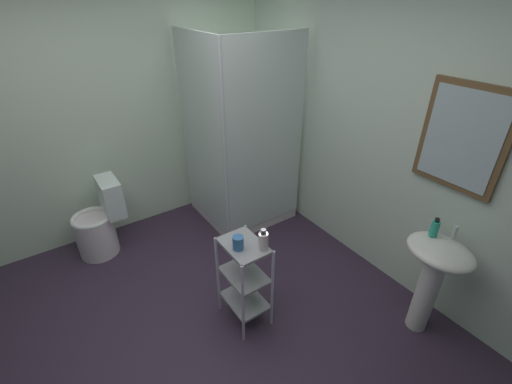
{
  "coord_description": "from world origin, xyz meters",
  "views": [
    {
      "loc": [
        1.65,
        -0.56,
        2.3
      ],
      "look_at": [
        -0.17,
        0.69,
        1.0
      ],
      "focal_mm": 24.31,
      "sensor_mm": 36.0,
      "label": 1
    }
  ],
  "objects": [
    {
      "name": "lotion_bottle_white",
      "position": [
        0.14,
        0.54,
        0.81
      ],
      "size": [
        0.07,
        0.07,
        0.17
      ],
      "color": "white",
      "rests_on": "storage_cart"
    },
    {
      "name": "wall_left",
      "position": [
        -1.85,
        0.0,
        1.25
      ],
      "size": [
        0.1,
        4.2,
        2.5
      ],
      "primitive_type": "cube",
      "color": "silver",
      "rests_on": "ground_plane"
    },
    {
      "name": "rinse_cup",
      "position": [
        0.04,
        0.4,
        0.79
      ],
      "size": [
        0.08,
        0.08,
        0.1
      ],
      "primitive_type": "cylinder",
      "color": "#3870B2",
      "rests_on": "storage_cart"
    },
    {
      "name": "toilet",
      "position": [
        -1.48,
        -0.26,
        0.31
      ],
      "size": [
        0.37,
        0.49,
        0.76
      ],
      "color": "white",
      "rests_on": "ground_plane"
    },
    {
      "name": "shower_stall",
      "position": [
        -1.21,
        1.18,
        0.46
      ],
      "size": [
        0.92,
        0.92,
        2.0
      ],
      "color": "white",
      "rests_on": "ground_plane"
    },
    {
      "name": "pedestal_sink",
      "position": [
        0.85,
        1.52,
        0.58
      ],
      "size": [
        0.46,
        0.37,
        0.81
      ],
      "color": "white",
      "rests_on": "ground_plane"
    },
    {
      "name": "storage_cart",
      "position": [
        0.02,
        0.45,
        0.44
      ],
      "size": [
        0.38,
        0.28,
        0.74
      ],
      "color": "silver",
      "rests_on": "ground_plane"
    },
    {
      "name": "ground_plane",
      "position": [
        0.0,
        0.0,
        -0.01
      ],
      "size": [
        4.2,
        4.2,
        0.02
      ],
      "primitive_type": "cube",
      "color": "#37273B"
    },
    {
      "name": "sink_faucet",
      "position": [
        0.85,
        1.64,
        0.86
      ],
      "size": [
        0.03,
        0.03,
        0.1
      ],
      "primitive_type": "cylinder",
      "color": "silver",
      "rests_on": "pedestal_sink"
    },
    {
      "name": "wall_back",
      "position": [
        0.01,
        1.85,
        1.25
      ],
      "size": [
        4.2,
        0.14,
        2.5
      ],
      "color": "silver",
      "rests_on": "ground_plane"
    },
    {
      "name": "hand_soap_bottle",
      "position": [
        0.76,
        1.55,
        0.87
      ],
      "size": [
        0.06,
        0.06,
        0.14
      ],
      "color": "#2DBC99",
      "rests_on": "pedestal_sink"
    }
  ]
}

